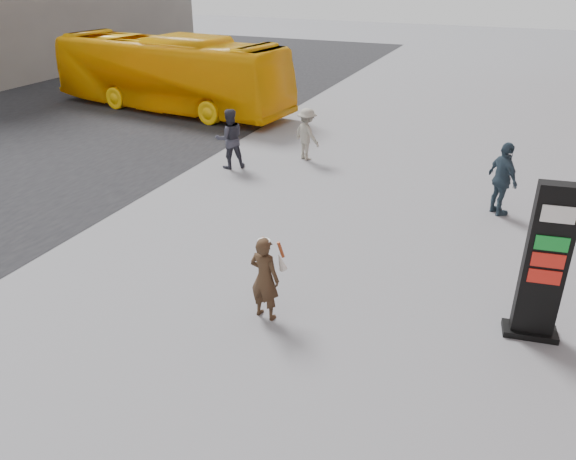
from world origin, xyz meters
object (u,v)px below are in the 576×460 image
at_px(info_pylon, 545,264).
at_px(pedestrian_c, 503,179).
at_px(bus, 169,73).
at_px(pedestrian_b, 307,134).
at_px(woman, 265,277).
at_px(pedestrian_a, 230,139).

relative_size(info_pylon, pedestrian_c, 1.49).
distance_m(bus, pedestrian_b, 8.38).
distance_m(woman, pedestrian_c, 7.04).
bearing_deg(pedestrian_a, info_pylon, 106.90).
height_order(woman, pedestrian_a, pedestrian_a).
distance_m(info_pylon, pedestrian_b, 9.72).
bearing_deg(bus, pedestrian_b, -109.37).
bearing_deg(pedestrian_b, pedestrian_c, -168.93).
xyz_separation_m(woman, pedestrian_c, (3.37, 6.18, 0.12)).
height_order(bus, pedestrian_a, bus).
xyz_separation_m(info_pylon, pedestrian_a, (-8.52, 5.40, -0.46)).
bearing_deg(pedestrian_b, info_pylon, 164.30).
relative_size(pedestrian_a, pedestrian_b, 1.11).
relative_size(woman, pedestrian_c, 0.85).
relative_size(woman, pedestrian_b, 0.96).
height_order(woman, bus, bus).
bearing_deg(woman, pedestrian_c, -109.91).
distance_m(bus, pedestrian_a, 7.82).
bearing_deg(pedestrian_c, pedestrian_a, 49.71).
distance_m(info_pylon, bus, 17.80).
bearing_deg(pedestrian_b, bus, 3.59).
bearing_deg(bus, woman, -132.99).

